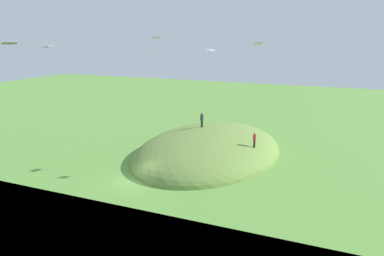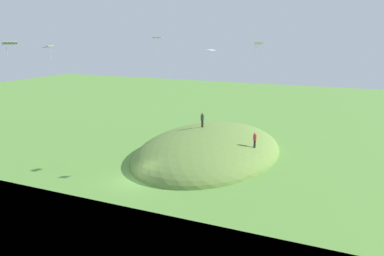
{
  "view_description": "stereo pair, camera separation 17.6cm",
  "coord_description": "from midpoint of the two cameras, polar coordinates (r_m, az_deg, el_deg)",
  "views": [
    {
      "loc": [
        -29.5,
        -18.81,
        13.62
      ],
      "look_at": [
        1.75,
        -4.99,
        5.33
      ],
      "focal_mm": 35.84,
      "sensor_mm": 36.0,
      "label": 1
    },
    {
      "loc": [
        -29.43,
        -18.97,
        13.62
      ],
      "look_at": [
        1.75,
        -4.99,
        5.33
      ],
      "focal_mm": 35.84,
      "sensor_mm": 36.0,
      "label": 2
    }
  ],
  "objects": [
    {
      "name": "kite_5",
      "position": [
        39.19,
        -5.37,
        13.1
      ],
      "size": [
        0.95,
        1.14,
        1.85
      ],
      "color": "white"
    },
    {
      "name": "ground_plane",
      "position": [
        37.56,
        -8.28,
        -7.78
      ],
      "size": [
        160.0,
        160.0,
        0.0
      ],
      "primitive_type": "plane",
      "color": "#61973E"
    },
    {
      "name": "kite_1",
      "position": [
        35.69,
        -25.66,
        11.28
      ],
      "size": [
        1.42,
        1.32,
        1.3
      ],
      "color": "silver"
    },
    {
      "name": "kite_10",
      "position": [
        39.59,
        9.65,
        12.21
      ],
      "size": [
        0.8,
        0.96,
        1.44
      ],
      "color": "silver"
    },
    {
      "name": "person_on_hilltop",
      "position": [
        41.55,
        9.17,
        -1.45
      ],
      "size": [
        0.51,
        0.51,
        1.7
      ],
      "rotation": [
        0.0,
        0.0,
        2.49
      ],
      "color": "black",
      "rests_on": "grass_hill"
    },
    {
      "name": "person_near_shore",
      "position": [
        46.28,
        1.37,
        1.46
      ],
      "size": [
        0.6,
        0.6,
        1.77
      ],
      "rotation": [
        0.0,
        0.0,
        2.42
      ],
      "color": "black",
      "rests_on": "grass_hill"
    },
    {
      "name": "kite_3",
      "position": [
        37.48,
        -20.75,
        11.17
      ],
      "size": [
        1.01,
        0.79,
        1.16
      ],
      "color": "white"
    },
    {
      "name": "kite_6",
      "position": [
        40.96,
        2.68,
        11.34
      ],
      "size": [
        1.09,
        0.9,
        2.11
      ],
      "color": "white"
    },
    {
      "name": "grass_hill",
      "position": [
        45.69,
        2.38,
        -3.72
      ],
      "size": [
        23.86,
        16.01,
        5.62
      ],
      "primitive_type": "ellipsoid",
      "color": "olive",
      "rests_on": "ground_plane"
    }
  ]
}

